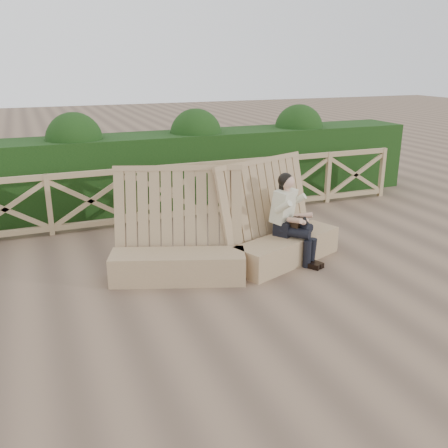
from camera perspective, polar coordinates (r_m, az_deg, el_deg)
name	(u,v)px	position (r m, az deg, el deg)	size (l,w,h in m)	color
ground	(241,297)	(6.64, 1.95, -8.32)	(60.00, 60.00, 0.00)	brown
bench	(233,244)	(7.35, 1.03, -2.32)	(3.68, 1.37, 1.55)	#987B57
woman	(290,216)	(7.62, 7.60, 0.95)	(0.67, 0.88, 1.37)	black
guardrail	(167,193)	(9.56, -6.49, 3.51)	(10.10, 0.09, 1.10)	#9A8559
hedge	(152,171)	(10.64, -8.29, 6.06)	(12.00, 1.20, 1.50)	black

